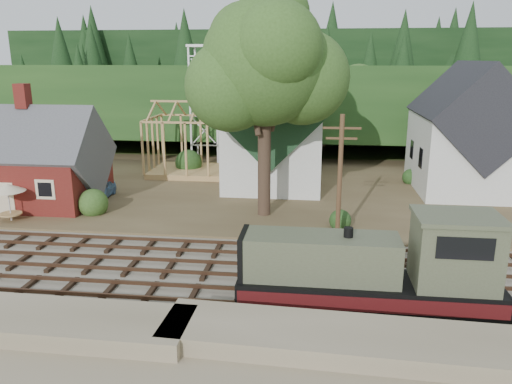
# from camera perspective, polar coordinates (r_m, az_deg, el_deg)

# --- Properties ---
(ground) EXTENTS (140.00, 140.00, 0.00)m
(ground) POSITION_cam_1_polar(r_m,az_deg,el_deg) (26.91, -5.65, -9.38)
(ground) COLOR #384C1E
(ground) RESTS_ON ground
(embankment) EXTENTS (64.00, 5.00, 1.60)m
(embankment) POSITION_cam_1_polar(r_m,az_deg,el_deg) (19.76, -11.26, -19.45)
(embankment) COLOR #7F7259
(embankment) RESTS_ON ground
(railroad_bed) EXTENTS (64.00, 11.00, 0.16)m
(railroad_bed) POSITION_cam_1_polar(r_m,az_deg,el_deg) (26.87, -5.66, -9.22)
(railroad_bed) COLOR #726B5B
(railroad_bed) RESTS_ON ground
(village_flat) EXTENTS (64.00, 26.00, 0.30)m
(village_flat) POSITION_cam_1_polar(r_m,az_deg,el_deg) (43.64, -0.59, 0.53)
(village_flat) COLOR brown
(village_flat) RESTS_ON ground
(hillside) EXTENTS (70.00, 28.96, 12.74)m
(hillside) POSITION_cam_1_polar(r_m,az_deg,el_deg) (67.04, 2.10, 5.52)
(hillside) COLOR #1E3F19
(hillside) RESTS_ON ground
(ridge) EXTENTS (80.00, 20.00, 12.00)m
(ridge) POSITION_cam_1_polar(r_m,az_deg,el_deg) (82.81, 3.05, 7.34)
(ridge) COLOR black
(ridge) RESTS_ON ground
(depot) EXTENTS (10.80, 7.41, 9.00)m
(depot) POSITION_cam_1_polar(r_m,az_deg,el_deg) (41.74, -24.33, 2.82)
(depot) COLOR maroon
(depot) RESTS_ON village_flat
(church) EXTENTS (8.40, 15.17, 13.00)m
(church) POSITION_cam_1_polar(r_m,az_deg,el_deg) (44.10, 2.28, 7.34)
(church) COLOR silver
(church) RESTS_ON village_flat
(farmhouse) EXTENTS (8.40, 10.80, 10.60)m
(farmhouse) POSITION_cam_1_polar(r_m,az_deg,el_deg) (45.09, 23.02, 5.92)
(farmhouse) COLOR silver
(farmhouse) RESTS_ON village_flat
(timber_frame) EXTENTS (8.20, 6.20, 6.99)m
(timber_frame) POSITION_cam_1_polar(r_m,az_deg,el_deg) (47.95, -7.13, 5.54)
(timber_frame) COLOR tan
(timber_frame) RESTS_ON village_flat
(lattice_tower) EXTENTS (3.20, 3.20, 12.12)m
(lattice_tower) POSITION_cam_1_polar(r_m,az_deg,el_deg) (53.16, -5.78, 13.84)
(lattice_tower) COLOR silver
(lattice_tower) RESTS_ON village_flat
(big_tree) EXTENTS (10.90, 8.40, 14.70)m
(big_tree) POSITION_cam_1_polar(r_m,az_deg,el_deg) (34.14, 1.30, 13.58)
(big_tree) COLOR #38281E
(big_tree) RESTS_ON village_flat
(telegraph_pole_near) EXTENTS (2.20, 0.28, 8.00)m
(telegraph_pole_near) POSITION_cam_1_polar(r_m,az_deg,el_deg) (29.91, 9.55, 1.61)
(telegraph_pole_near) COLOR #4C331E
(telegraph_pole_near) RESTS_ON ground
(locomotive) EXTENTS (11.35, 2.84, 4.56)m
(locomotive) POSITION_cam_1_polar(r_m,az_deg,el_deg) (22.95, 13.80, -8.67)
(locomotive) COLOR black
(locomotive) RESTS_ON railroad_bed
(car_blue) EXTENTS (1.80, 3.88, 1.29)m
(car_blue) POSITION_cam_1_polar(r_m,az_deg,el_deg) (41.66, -17.28, 0.26)
(car_blue) COLOR #557EB6
(car_blue) RESTS_ON village_flat
(car_red) EXTENTS (4.89, 2.51, 1.32)m
(car_red) POSITION_cam_1_polar(r_m,az_deg,el_deg) (47.71, 26.67, 1.17)
(car_red) COLOR red
(car_red) RESTS_ON village_flat
(patio_set) EXTENTS (2.34, 2.34, 2.60)m
(patio_set) POSITION_cam_1_polar(r_m,az_deg,el_deg) (37.70, -26.54, 0.28)
(patio_set) COLOR silver
(patio_set) RESTS_ON village_flat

